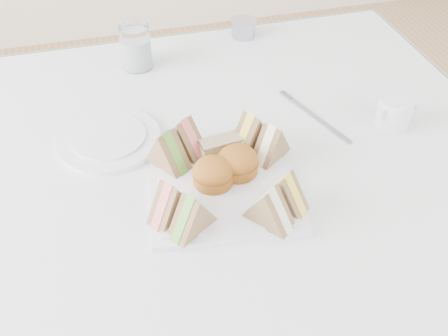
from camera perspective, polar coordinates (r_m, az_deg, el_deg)
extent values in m
cube|color=brown|center=(1.23, 2.96, -11.77)|extent=(0.90, 0.90, 0.74)
cube|color=silver|center=(0.95, 3.74, 1.33)|extent=(1.02, 1.02, 0.01)
cube|color=silver|center=(0.88, 0.00, -2.10)|extent=(0.29, 0.29, 0.01)
cylinder|color=olive|center=(0.86, -1.24, -0.57)|extent=(0.09, 0.09, 0.05)
cylinder|color=olive|center=(0.88, 1.56, 0.71)|extent=(0.08, 0.08, 0.05)
cube|color=tan|center=(0.92, -0.29, 2.41)|extent=(0.08, 0.04, 0.04)
cylinder|color=silver|center=(1.00, -12.99, 3.23)|extent=(0.25, 0.25, 0.01)
cylinder|color=white|center=(1.20, -10.02, 13.43)|extent=(0.08, 0.08, 0.10)
cylinder|color=#A19DB6|center=(1.33, 2.24, 15.59)|extent=(0.08, 0.08, 0.04)
cube|color=#A19DB6|center=(1.05, 10.84, 5.40)|extent=(0.07, 0.17, 0.00)
cylinder|color=silver|center=(1.06, 18.88, 6.09)|extent=(0.09, 0.09, 0.06)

